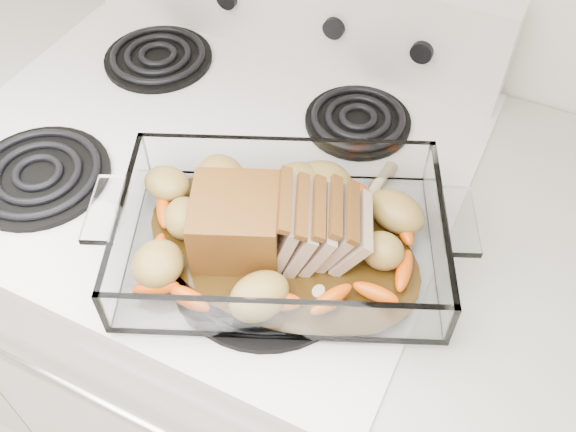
% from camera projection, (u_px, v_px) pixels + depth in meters
% --- Properties ---
extents(electric_range, '(0.78, 0.70, 1.12)m').
position_uv_depth(electric_range, '(227.00, 306.00, 1.34)').
color(electric_range, white).
rests_on(electric_range, ground).
extents(baking_dish, '(0.41, 0.27, 0.08)m').
position_uv_depth(baking_dish, '(281.00, 240.00, 0.84)').
color(baking_dish, white).
rests_on(baking_dish, electric_range).
extents(pork_roast, '(0.23, 0.11, 0.09)m').
position_uv_depth(pork_roast, '(266.00, 220.00, 0.82)').
color(pork_roast, brown).
rests_on(pork_roast, baking_dish).
extents(roast_vegetables, '(0.40, 0.22, 0.05)m').
position_uv_depth(roast_vegetables, '(292.00, 213.00, 0.86)').
color(roast_vegetables, '#D9450D').
rests_on(roast_vegetables, baking_dish).
extents(wooden_spoon, '(0.06, 0.30, 0.02)m').
position_uv_depth(wooden_spoon, '(336.00, 260.00, 0.84)').
color(wooden_spoon, '#CDB382').
rests_on(wooden_spoon, electric_range).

